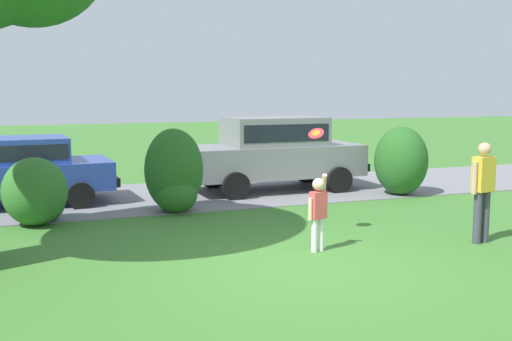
{
  "coord_description": "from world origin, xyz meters",
  "views": [
    {
      "loc": [
        -3.61,
        -8.06,
        2.64
      ],
      "look_at": [
        0.34,
        2.72,
        1.1
      ],
      "focal_mm": 42.78,
      "sensor_mm": 36.0,
      "label": 1
    }
  ],
  "objects": [
    {
      "name": "adult_onlooker",
      "position": [
        3.57,
        0.26,
        0.98
      ],
      "size": [
        0.52,
        0.28,
        1.74
      ],
      "color": "#3F3F4C",
      "rests_on": "ground"
    },
    {
      "name": "driveway_strip",
      "position": [
        0.0,
        6.61,
        0.01
      ],
      "size": [
        28.0,
        4.4,
        0.02
      ],
      "primitive_type": "cube",
      "color": "slate",
      "rests_on": "ground"
    },
    {
      "name": "parked_suv",
      "position": [
        2.25,
        6.54,
        1.08
      ],
      "size": [
        4.73,
        2.17,
        1.92
      ],
      "color": "gray",
      "rests_on": "ground"
    },
    {
      "name": "shrub_near_tree",
      "position": [
        -3.6,
        4.39,
        0.61
      ],
      "size": [
        1.24,
        1.28,
        1.33
      ],
      "color": "#33702B",
      "rests_on": "ground"
    },
    {
      "name": "frisbee",
      "position": [
        1.07,
        1.63,
        1.86
      ],
      "size": [
        0.31,
        0.27,
        0.25
      ],
      "color": "red"
    },
    {
      "name": "child_thrower",
      "position": [
        0.68,
        0.72,
        0.72
      ],
      "size": [
        0.42,
        0.33,
        1.29
      ],
      "color": "white",
      "rests_on": "ground"
    },
    {
      "name": "parked_sedan",
      "position": [
        -3.95,
        6.58,
        0.85
      ],
      "size": [
        4.5,
        2.3,
        1.56
      ],
      "color": "#28429E",
      "rests_on": "ground"
    },
    {
      "name": "ground_plane",
      "position": [
        0.0,
        0.0,
        0.0
      ],
      "size": [
        80.0,
        80.0,
        0.0
      ],
      "primitive_type": "plane",
      "color": "#3D752D"
    },
    {
      "name": "shrub_centre_left",
      "position": [
        -0.79,
        4.74,
        0.8
      ],
      "size": [
        1.27,
        1.24,
        1.81
      ],
      "color": "#286023",
      "rests_on": "ground"
    },
    {
      "name": "shrub_centre",
      "position": [
        4.98,
        4.86,
        0.86
      ],
      "size": [
        1.3,
        1.38,
        1.72
      ],
      "color": "#286023",
      "rests_on": "ground"
    }
  ]
}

